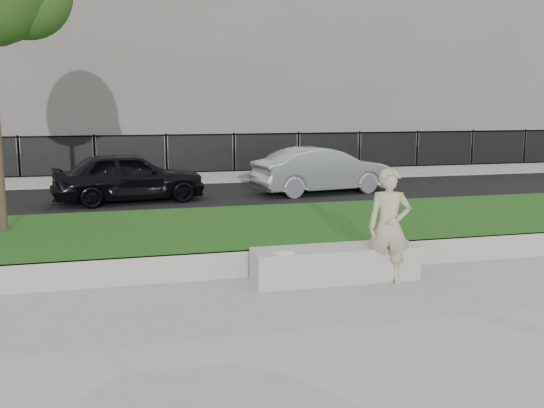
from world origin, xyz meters
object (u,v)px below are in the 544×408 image
object	(u,v)px
car_dark	(129,177)
book	(284,253)
man	(389,226)
car_silver	(323,170)
stone_bench	(335,264)

from	to	relation	value
car_dark	book	bearing A→B (deg)	-175.72
man	car_dark	size ratio (longest dim) A/B	0.43
car_dark	car_silver	size ratio (longest dim) A/B	0.98
man	stone_bench	bearing A→B (deg)	176.97
stone_bench	car_silver	bearing A→B (deg)	72.22
stone_bench	car_silver	size ratio (longest dim) A/B	0.62
stone_bench	book	xyz separation A→B (m)	(-0.83, -0.20, 0.26)
stone_bench	car_silver	distance (m)	8.57
stone_bench	book	distance (m)	0.90
book	car_dark	world-z (taller)	car_dark
stone_bench	book	world-z (taller)	book
man	car_dark	world-z (taller)	man
car_silver	book	bearing A→B (deg)	148.38
man	book	distance (m)	1.56
man	car_silver	size ratio (longest dim) A/B	0.42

